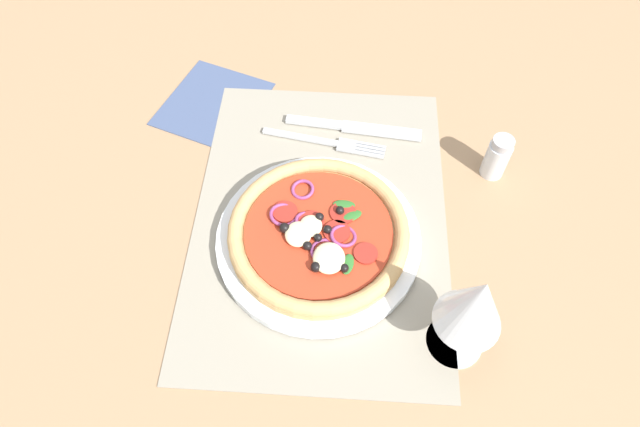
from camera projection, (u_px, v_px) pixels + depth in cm
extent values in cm
cube|color=#9E7A56|center=(321.00, 223.00, 71.69)|extent=(190.00, 140.00, 2.40)
cube|color=gray|center=(321.00, 217.00, 70.52)|extent=(46.31, 32.90, 0.40)
cylinder|color=white|center=(318.00, 239.00, 67.56)|extent=(25.71, 25.71, 1.43)
cylinder|color=tan|center=(318.00, 234.00, 66.55)|extent=(22.45, 22.45, 1.00)
torus|color=tan|center=(318.00, 231.00, 65.83)|extent=(22.45, 22.45, 1.80)
cylinder|color=#B7381E|center=(318.00, 232.00, 66.01)|extent=(18.41, 18.41, 0.30)
ellipsoid|color=beige|center=(329.00, 258.00, 63.08)|extent=(4.27, 3.84, 1.28)
ellipsoid|color=beige|center=(311.00, 226.00, 65.74)|extent=(3.16, 2.85, 0.95)
ellipsoid|color=beige|center=(298.00, 234.00, 65.02)|extent=(3.63, 3.27, 1.09)
sphere|color=black|center=(307.00, 246.00, 64.09)|extent=(1.12, 1.12, 1.12)
sphere|color=black|center=(284.00, 228.00, 65.37)|extent=(1.30, 1.30, 1.30)
sphere|color=black|center=(340.00, 210.00, 66.91)|extent=(1.10, 1.10, 1.10)
sphere|color=black|center=(319.00, 217.00, 66.36)|extent=(1.13, 1.13, 1.13)
sphere|color=black|center=(328.00, 229.00, 65.37)|extent=(1.09, 1.09, 1.09)
sphere|color=black|center=(313.00, 267.00, 62.45)|extent=(1.25, 1.25, 1.25)
sphere|color=black|center=(316.00, 238.00, 64.77)|extent=(1.03, 1.03, 1.03)
sphere|color=black|center=(344.00, 268.00, 62.46)|extent=(1.06, 1.06, 1.06)
torus|color=#8E3D75|center=(307.00, 221.00, 66.37)|extent=(3.29, 3.21, 1.48)
torus|color=#8E3D75|center=(284.00, 215.00, 66.90)|extent=(3.64, 3.61, 1.22)
torus|color=#8E3D75|center=(343.00, 236.00, 65.20)|extent=(3.42, 3.37, 1.29)
torus|color=#8E3D75|center=(303.00, 189.00, 69.07)|extent=(3.06, 3.03, 0.93)
torus|color=#8E3D75|center=(326.00, 251.00, 64.07)|extent=(3.81, 3.78, 1.17)
cylinder|color=#A3281E|center=(343.00, 213.00, 67.19)|extent=(3.30, 3.30, 0.30)
cylinder|color=#A3281E|center=(285.00, 212.00, 67.29)|extent=(3.21, 3.21, 0.30)
cylinder|color=#A3281E|center=(337.00, 232.00, 65.66)|extent=(3.30, 3.30, 0.30)
cylinder|color=#A3281E|center=(311.00, 222.00, 66.45)|extent=(3.24, 3.24, 0.30)
cylinder|color=#A3281E|center=(366.00, 253.00, 63.98)|extent=(2.93, 2.93, 0.30)
ellipsoid|color=#2D6B28|center=(344.00, 204.00, 67.90)|extent=(1.51, 2.85, 0.30)
ellipsoid|color=#2D6B28|center=(351.00, 216.00, 66.87)|extent=(2.56, 3.13, 0.30)
ellipsoid|color=#2D6B28|center=(348.00, 264.00, 63.13)|extent=(2.99, 1.85, 0.30)
cube|color=silver|center=(300.00, 137.00, 77.64)|extent=(2.84, 11.15, 0.44)
cube|color=silver|center=(346.00, 146.00, 76.76)|extent=(2.61, 2.87, 0.44)
cube|color=silver|center=(369.00, 155.00, 75.83)|extent=(1.07, 4.31, 0.44)
cube|color=silver|center=(370.00, 151.00, 76.15)|extent=(1.07, 4.31, 0.44)
cube|color=silver|center=(370.00, 148.00, 76.47)|extent=(1.07, 4.31, 0.44)
cube|color=silver|center=(371.00, 145.00, 76.80)|extent=(1.07, 4.31, 0.44)
cube|color=silver|center=(314.00, 122.00, 79.13)|extent=(2.15, 8.49, 0.62)
cube|color=silver|center=(382.00, 131.00, 78.31)|extent=(3.18, 11.74, 0.44)
cylinder|color=silver|center=(454.00, 341.00, 61.18)|extent=(6.40, 6.40, 0.40)
cylinder|color=silver|center=(460.00, 331.00, 58.51)|extent=(0.80, 0.80, 6.00)
cone|color=silver|center=(476.00, 303.00, 52.46)|extent=(7.20, 7.20, 8.50)
cone|color=#D1336B|center=(473.00, 308.00, 53.48)|extent=(4.72, 4.72, 5.26)
cube|color=#425175|center=(213.00, 103.00, 82.01)|extent=(19.11, 18.19, 0.36)
cylinder|color=silver|center=(496.00, 160.00, 72.60)|extent=(3.20, 3.20, 5.50)
cylinder|color=#ADADB2|center=(503.00, 143.00, 69.80)|extent=(2.88, 2.88, 1.20)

